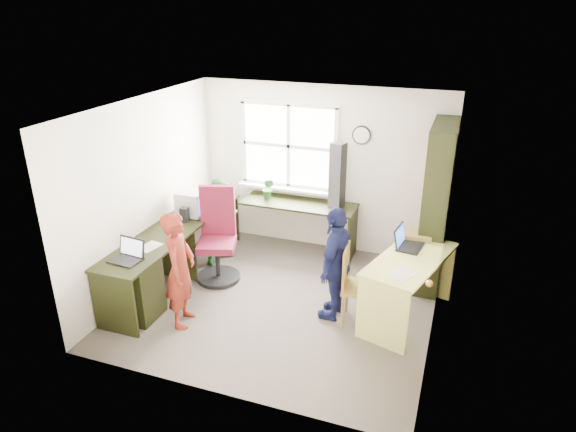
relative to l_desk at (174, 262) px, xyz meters
The scene contains 19 objects.
room 1.57m from the l_desk, 16.12° to the left, with size 3.64×3.44×2.44m.
l_desk is the anchor object (origin of this frame).
right_desk 2.83m from the l_desk, ahead, with size 0.99×1.48×0.78m.
bookshelf 3.35m from the l_desk, 26.43° to the left, with size 0.30×1.02×2.10m.
swivel_chair 0.68m from the l_desk, 63.54° to the left, with size 0.73×0.73×1.24m.
wooden_chair 2.24m from the l_desk, ahead, with size 0.44×0.44×0.93m.
crt_monitor 0.94m from the l_desk, 101.88° to the left, with size 0.35×0.32×0.34m.
laptop_left 0.70m from the l_desk, 109.51° to the right, with size 0.37×0.31×0.23m.
laptop_right 2.82m from the l_desk, 14.99° to the left, with size 0.34×0.39×0.24m.
speaker_a 0.71m from the l_desk, 104.26° to the left, with size 0.10×0.10×0.19m.
speaker_b 1.22m from the l_desk, 98.69° to the left, with size 0.09×0.09×0.17m.
cd_tower 2.48m from the l_desk, 47.36° to the left, with size 0.23×0.21×0.93m.
game_box 3.01m from the l_desk, 20.25° to the left, with size 0.34×0.34×0.06m.
paper_a 0.41m from the l_desk, 125.20° to the right, with size 0.25×0.31×0.00m.
paper_b 2.78m from the l_desk, ahead, with size 0.31×0.35×0.00m.
potted_plant 1.86m from the l_desk, 71.07° to the left, with size 0.17×0.14×0.32m, color #296528.
person_red 0.67m from the l_desk, 50.95° to the right, with size 0.50×0.33×1.36m, color maroon.
person_green 1.06m from the l_desk, 80.56° to the left, with size 0.60×0.46×1.23m, color #2A692A.
person_navy 2.02m from the l_desk, ahead, with size 0.80×0.33×1.37m, color #161A45.
Camera 1 is at (1.90, -5.08, 3.45)m, focal length 32.00 mm.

